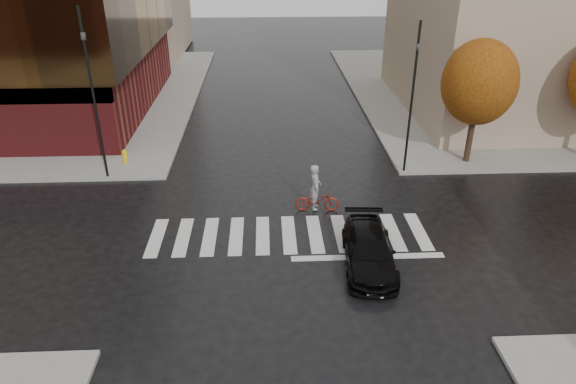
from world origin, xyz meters
The scene contains 10 objects.
ground centered at (0.00, 0.00, 0.00)m, with size 120.00×120.00×0.00m, color black.
sidewalk_ne centered at (21.00, 21.00, 0.07)m, with size 30.00×30.00×0.15m, color gray.
crosswalk centered at (0.00, 0.50, 0.01)m, with size 12.00×3.00×0.01m, color silver.
tree_ne_a centered at (10.00, 7.40, 4.46)m, with size 3.80×3.80×6.50m.
sedan centered at (2.90, -1.80, 0.65)m, with size 1.83×4.51×1.31m, color black.
cyclist centered at (1.33, 2.50, 0.77)m, with size 2.03×0.83×2.25m.
traffic_light_nw centered at (-9.00, 6.30, 4.99)m, with size 0.24×0.21×8.28m.
traffic_light_ne centered at (6.30, 6.30, 4.47)m, with size 0.19×0.22×7.54m.
fire_hydrant centered at (-8.47, 7.98, 0.57)m, with size 0.27×0.27×0.76m.
manhole centered at (2.33, -2.00, 0.01)m, with size 0.60×0.60×0.01m, color #442F18.
Camera 1 is at (-0.88, -17.77, 11.40)m, focal length 32.00 mm.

